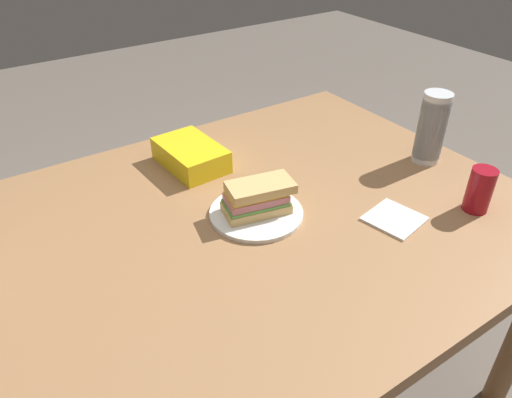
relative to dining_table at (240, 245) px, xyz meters
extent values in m
plane|color=#70665B|center=(0.00, 0.00, -0.66)|extent=(8.00, 8.00, 0.00)
cube|color=#9E7047|center=(0.00, 0.00, 0.06)|extent=(1.56, 1.13, 0.04)
cylinder|color=brown|center=(0.70, 0.48, -0.31)|extent=(0.07, 0.07, 0.70)
cylinder|color=white|center=(0.05, 0.00, 0.09)|extent=(0.25, 0.25, 0.01)
cube|color=#DBB26B|center=(0.05, 0.00, 0.10)|extent=(0.19, 0.12, 0.02)
cube|color=#599E3F|center=(0.05, 0.00, 0.12)|extent=(0.18, 0.12, 0.01)
cube|color=#C6727A|center=(0.05, 0.00, 0.13)|extent=(0.17, 0.11, 0.02)
cube|color=yellow|center=(0.05, 0.00, 0.15)|extent=(0.16, 0.11, 0.01)
cube|color=#DBB26B|center=(0.07, 0.00, 0.16)|extent=(0.19, 0.12, 0.02)
cylinder|color=maroon|center=(0.55, -0.30, 0.14)|extent=(0.07, 0.07, 0.12)
cube|color=yellow|center=(0.03, 0.33, 0.11)|extent=(0.16, 0.24, 0.07)
cylinder|color=silver|center=(0.65, -0.05, 0.13)|extent=(0.08, 0.08, 0.09)
cylinder|color=silver|center=(0.65, -0.05, 0.15)|extent=(0.08, 0.08, 0.09)
cylinder|color=silver|center=(0.65, -0.05, 0.16)|extent=(0.08, 0.08, 0.09)
cylinder|color=silver|center=(0.65, -0.05, 0.18)|extent=(0.08, 0.08, 0.09)
cylinder|color=silver|center=(0.65, -0.05, 0.20)|extent=(0.08, 0.08, 0.09)
cylinder|color=silver|center=(0.65, -0.05, 0.22)|extent=(0.08, 0.08, 0.09)
cylinder|color=silver|center=(0.65, -0.05, 0.24)|extent=(0.08, 0.08, 0.09)
cylinder|color=silver|center=(0.65, -0.05, 0.25)|extent=(0.08, 0.08, 0.09)
cube|color=white|center=(0.34, -0.22, 0.08)|extent=(0.15, 0.15, 0.01)
camera|label=1|loc=(-0.53, -0.86, 0.83)|focal=34.18mm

